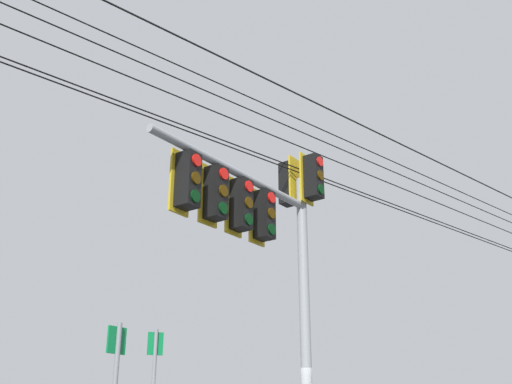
{
  "coord_description": "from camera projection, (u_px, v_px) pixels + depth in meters",
  "views": [
    {
      "loc": [
        5.01,
        10.48,
        1.41
      ],
      "look_at": [
        0.65,
        1.21,
        5.44
      ],
      "focal_mm": 43.06,
      "sensor_mm": 36.0,
      "label": 1
    }
  ],
  "objects": [
    {
      "name": "overhead_wire_span",
      "position": [
        242.0,
        108.0,
        11.83
      ],
      "size": [
        33.21,
        10.11,
        2.11
      ],
      "color": "black"
    },
    {
      "name": "signal_mast_assembly",
      "position": [
        267.0,
        229.0,
        11.05
      ],
      "size": [
        4.07,
        2.52,
        6.69
      ],
      "color": "gray",
      "rests_on": "ground"
    }
  ]
}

